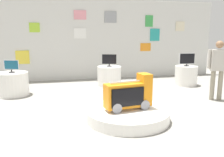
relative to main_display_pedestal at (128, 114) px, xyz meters
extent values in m
plane|color=gray|center=(0.05, 0.32, -0.11)|extent=(30.00, 30.00, 0.00)
cube|color=silver|center=(0.05, 4.74, 1.45)|extent=(10.26, 0.10, 3.13)
cube|color=pink|center=(-0.50, 4.68, 2.39)|extent=(0.47, 0.02, 0.34)
cube|color=white|center=(-0.52, 4.68, 1.70)|extent=(0.47, 0.02, 0.40)
cube|color=#9ECC33|center=(-2.18, 4.68, 1.91)|extent=(0.37, 0.02, 0.35)
cube|color=green|center=(2.32, 4.68, 2.20)|extent=(0.32, 0.02, 0.46)
cube|color=teal|center=(2.59, 4.68, 1.64)|extent=(0.42, 0.02, 0.50)
cube|color=yellow|center=(-2.67, 4.68, 0.82)|extent=(0.48, 0.02, 0.50)
cube|color=beige|center=(3.73, 4.68, 2.00)|extent=(0.41, 0.02, 0.39)
cube|color=orange|center=(2.19, 4.68, 1.14)|extent=(0.45, 0.02, 0.32)
cube|color=gray|center=(0.69, 4.68, 2.33)|extent=(0.48, 0.02, 0.45)
cylinder|color=white|center=(0.00, 0.00, 0.00)|extent=(1.73, 1.73, 0.23)
cylinder|color=gray|center=(-0.31, -0.05, 0.22)|extent=(0.26, 0.39, 0.20)
cylinder|color=gray|center=(0.31, 0.05, 0.22)|extent=(0.26, 0.39, 0.20)
cube|color=orange|center=(0.00, 0.00, 0.42)|extent=(1.02, 0.46, 0.50)
cube|color=orange|center=(0.38, 0.06, 0.76)|extent=(0.26, 0.34, 0.17)
cube|color=black|center=(-0.05, -0.18, 0.42)|extent=(0.70, 0.12, 0.38)
cube|color=black|center=(-0.05, -0.18, 0.42)|extent=(0.66, 0.12, 0.34)
cube|color=#B2B2B7|center=(0.00, 0.00, 0.70)|extent=(0.78, 0.15, 0.02)
cylinder|color=white|center=(0.34, 3.32, 0.23)|extent=(0.83, 0.83, 0.68)
cylinder|color=black|center=(0.34, 3.32, 0.58)|extent=(0.17, 0.17, 0.02)
cylinder|color=black|center=(0.34, 3.32, 0.62)|extent=(0.04, 0.04, 0.07)
cube|color=black|center=(0.34, 3.32, 0.82)|extent=(0.48, 0.17, 0.33)
cube|color=black|center=(0.34, 3.30, 0.82)|extent=(0.44, 0.14, 0.29)
cylinder|color=white|center=(-2.71, 2.68, 0.23)|extent=(0.90, 0.90, 0.68)
cylinder|color=black|center=(-2.71, 2.68, 0.58)|extent=(0.17, 0.17, 0.02)
cylinder|color=black|center=(-2.71, 2.68, 0.62)|extent=(0.04, 0.04, 0.07)
cube|color=silver|center=(-2.71, 2.68, 0.79)|extent=(0.44, 0.19, 0.27)
cube|color=navy|center=(-2.70, 2.66, 0.79)|extent=(0.39, 0.15, 0.25)
cylinder|color=white|center=(3.01, 2.80, 0.23)|extent=(0.77, 0.77, 0.68)
cylinder|color=black|center=(3.01, 2.80, 0.58)|extent=(0.20, 0.20, 0.02)
cylinder|color=black|center=(3.01, 2.80, 0.61)|extent=(0.04, 0.04, 0.05)
cube|color=silver|center=(3.01, 2.80, 0.83)|extent=(0.59, 0.06, 0.38)
cube|color=black|center=(3.01, 2.78, 0.83)|extent=(0.54, 0.04, 0.34)
cylinder|color=gray|center=(2.88, 0.86, 0.29)|extent=(0.12, 0.12, 0.81)
cylinder|color=gray|center=(2.69, 0.93, 0.29)|extent=(0.12, 0.12, 0.81)
cube|color=#B2ADA3|center=(2.78, 0.89, 0.98)|extent=(0.43, 0.32, 0.57)
sphere|color=#8C6647|center=(2.78, 0.89, 1.39)|extent=(0.20, 0.20, 0.20)
cylinder|color=#B2ADA3|center=(2.56, 0.98, 1.01)|extent=(0.08, 0.08, 0.51)
camera|label=1|loc=(-1.36, -4.38, 1.64)|focal=36.73mm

